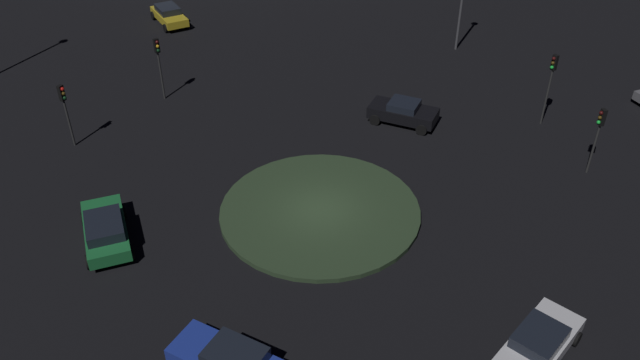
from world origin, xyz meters
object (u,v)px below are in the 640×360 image
car_yellow (169,15)px  car_white (538,345)px  car_black (403,112)px  traffic_light_south_near (599,128)px  traffic_light_east (158,57)px  car_green (105,229)px  traffic_light_northeast (65,103)px  traffic_light_south (551,76)px

car_yellow → car_white: size_ratio=0.94×
car_black → car_white: bearing=-55.9°
car_black → traffic_light_south_near: bearing=-5.5°
car_white → traffic_light_east: bearing=-96.9°
car_yellow → traffic_light_south_near: size_ratio=1.19×
car_green → traffic_light_northeast: 9.57m
car_yellow → traffic_light_east: traffic_light_east is taller
car_white → traffic_light_east: (25.71, 9.48, 2.21)m
car_white → traffic_light_northeast: (21.90, 15.22, 2.00)m
car_yellow → traffic_light_south_near: (-29.07, -17.06, 1.98)m
car_yellow → traffic_light_northeast: bearing=144.2°
car_black → traffic_light_south_near: traffic_light_south_near is taller
traffic_light_northeast → traffic_light_south: size_ratio=0.85×
traffic_light_northeast → traffic_light_south_near: 28.33m
car_black → car_white: car_black is taller
car_black → traffic_light_south_near: (-8.23, -6.80, 1.98)m
car_black → car_green: car_green is taller
traffic_light_east → traffic_light_south_near: bearing=31.0°
car_green → traffic_light_south_near: traffic_light_south_near is taller
car_yellow → car_white: bearing=-178.9°
car_yellow → traffic_light_east: size_ratio=1.11×
car_green → traffic_light_south: size_ratio=1.00×
car_black → car_yellow: size_ratio=0.90×
car_white → car_yellow: bearing=-106.9°
car_yellow → traffic_light_south: bearing=-152.1°
car_yellow → traffic_light_east: bearing=159.4°
traffic_light_east → car_yellow: bearing=149.4°
traffic_light_east → traffic_light_south_near: size_ratio=1.07×
traffic_light_northeast → car_black: bearing=31.8°
car_yellow → traffic_light_south: 29.99m
car_black → car_green: bearing=-119.4°
car_black → car_green: 18.38m
traffic_light_northeast → car_yellow: bearing=108.2°
traffic_light_northeast → traffic_light_south_near: bearing=18.6°
car_green → traffic_light_east: traffic_light_east is taller
traffic_light_south → traffic_light_east: traffic_light_south is taller
car_white → traffic_light_northeast: size_ratio=1.27×
car_black → car_yellow: (20.84, 10.26, 0.00)m
car_green → traffic_light_northeast: (9.33, 0.88, 1.94)m
car_white → traffic_light_northeast: bearing=-82.3°
car_yellow → car_green: bearing=154.9°
car_green → traffic_light_east: (13.13, -4.86, 2.14)m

